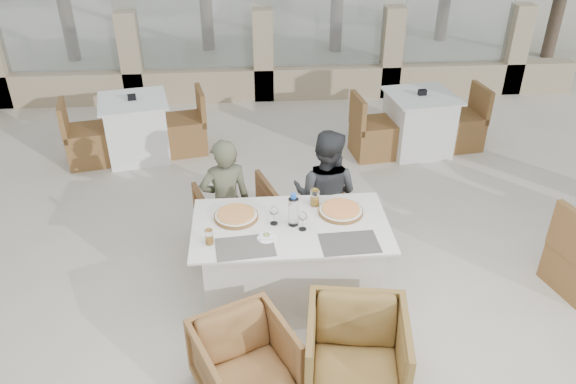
{
  "coord_description": "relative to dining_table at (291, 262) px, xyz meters",
  "views": [
    {
      "loc": [
        -0.25,
        -3.68,
        3.35
      ],
      "look_at": [
        0.05,
        0.37,
        0.9
      ],
      "focal_mm": 35.0,
      "sensor_mm": 36.0,
      "label": 1
    }
  ],
  "objects": [
    {
      "name": "armchair_near_left",
      "position": [
        -0.4,
        -0.98,
        -0.09
      ],
      "size": [
        0.84,
        0.85,
        0.59
      ],
      "primitive_type": "imported",
      "rotation": [
        0.0,
        0.0,
        0.42
      ],
      "color": "olive",
      "rests_on": "ground"
    },
    {
      "name": "ground",
      "position": [
        -0.05,
        -0.07,
        -0.39
      ],
      "size": [
        80.0,
        80.0,
        0.0
      ],
      "primitive_type": "plane",
      "color": "beige",
      "rests_on": "ground"
    },
    {
      "name": "pizza_right",
      "position": [
        0.43,
        0.15,
        0.41
      ],
      "size": [
        0.48,
        0.48,
        0.05
      ],
      "primitive_type": "cylinder",
      "rotation": [
        0.0,
        0.0,
        -0.36
      ],
      "color": "#F75921",
      "rests_on": "dining_table"
    },
    {
      "name": "water_bottle",
      "position": [
        0.02,
        0.0,
        0.53
      ],
      "size": [
        0.1,
        0.1,
        0.29
      ],
      "primitive_type": "cylinder",
      "rotation": [
        0.0,
        0.0,
        -0.14
      ],
      "color": "silver",
      "rests_on": "dining_table"
    },
    {
      "name": "bg_table_a",
      "position": [
        -1.73,
        2.84,
        0.0
      ],
      "size": [
        1.77,
        1.14,
        0.77
      ],
      "primitive_type": null,
      "rotation": [
        0.0,
        0.0,
        0.2
      ],
      "color": "white",
      "rests_on": "ground"
    },
    {
      "name": "wine_glass_centre",
      "position": [
        -0.13,
        0.03,
        0.48
      ],
      "size": [
        0.09,
        0.09,
        0.18
      ],
      "primitive_type": null,
      "rotation": [
        0.0,
        0.0,
        -0.13
      ],
      "color": "silver",
      "rests_on": "dining_table"
    },
    {
      "name": "armchair_far_left",
      "position": [
        -0.45,
        0.78,
        -0.06
      ],
      "size": [
        0.89,
        0.9,
        0.66
      ],
      "primitive_type": "imported",
      "rotation": [
        0.0,
        0.0,
        3.46
      ],
      "color": "brown",
      "rests_on": "ground"
    },
    {
      "name": "wine_glass_near",
      "position": [
        0.09,
        -0.07,
        0.48
      ],
      "size": [
        0.09,
        0.09,
        0.18
      ],
      "primitive_type": null,
      "rotation": [
        0.0,
        0.0,
        -0.21
      ],
      "color": "white",
      "rests_on": "dining_table"
    },
    {
      "name": "placemat_near_right",
      "position": [
        0.43,
        -0.29,
        0.39
      ],
      "size": [
        0.46,
        0.32,
        0.0
      ],
      "primitive_type": "cube",
      "rotation": [
        0.0,
        0.0,
        0.05
      ],
      "color": "#4F4A43",
      "rests_on": "dining_table"
    },
    {
      "name": "diner_right",
      "position": [
        0.37,
        0.63,
        0.27
      ],
      "size": [
        0.78,
        0.71,
        1.3
      ],
      "primitive_type": "imported",
      "rotation": [
        0.0,
        0.0,
        2.73
      ],
      "color": "#323436",
      "rests_on": "ground"
    },
    {
      "name": "olive_dish",
      "position": [
        -0.2,
        -0.18,
        0.41
      ],
      "size": [
        0.12,
        0.12,
        0.04
      ],
      "primitive_type": null,
      "rotation": [
        0.0,
        0.0,
        -0.07
      ],
      "color": "white",
      "rests_on": "dining_table"
    },
    {
      "name": "diner_left",
      "position": [
        -0.54,
        0.6,
        0.25
      ],
      "size": [
        0.52,
        0.4,
        1.26
      ],
      "primitive_type": "imported",
      "rotation": [
        0.0,
        0.0,
        3.36
      ],
      "color": "#52553E",
      "rests_on": "ground"
    },
    {
      "name": "beer_glass_right",
      "position": [
        0.23,
        0.28,
        0.46
      ],
      "size": [
        0.09,
        0.09,
        0.15
      ],
      "primitive_type": "cylinder",
      "rotation": [
        0.0,
        0.0,
        0.14
      ],
      "color": "gold",
      "rests_on": "dining_table"
    },
    {
      "name": "placemat_near_left",
      "position": [
        -0.37,
        -0.28,
        0.39
      ],
      "size": [
        0.48,
        0.34,
        0.0
      ],
      "primitive_type": "cube",
      "rotation": [
        0.0,
        0.0,
        0.1
      ],
      "color": "#605B52",
      "rests_on": "dining_table"
    },
    {
      "name": "armchair_near_right",
      "position": [
        0.39,
        -0.99,
        -0.06
      ],
      "size": [
        0.8,
        0.82,
        0.65
      ],
      "primitive_type": "imported",
      "rotation": [
        0.0,
        0.0,
        -0.15
      ],
      "color": "olive",
      "rests_on": "ground"
    },
    {
      "name": "perimeter_wall_far",
      "position": [
        -0.05,
        4.73,
        0.42
      ],
      "size": [
        10.0,
        0.34,
        1.6
      ],
      "primitive_type": null,
      "color": "tan",
      "rests_on": "ground"
    },
    {
      "name": "bg_table_b",
      "position": [
        1.86,
        2.73,
        0.0
      ],
      "size": [
        1.74,
        1.03,
        0.77
      ],
      "primitive_type": null,
      "rotation": [
        0.0,
        0.0,
        0.14
      ],
      "color": "silver",
      "rests_on": "ground"
    },
    {
      "name": "armchair_far_right",
      "position": [
        0.3,
        0.58,
        -0.08
      ],
      "size": [
        0.85,
        0.86,
        0.61
      ],
      "primitive_type": "imported",
      "rotation": [
        0.0,
        0.0,
        3.5
      ],
      "color": "brown",
      "rests_on": "ground"
    },
    {
      "name": "beer_glass_left",
      "position": [
        -0.65,
        -0.21,
        0.45
      ],
      "size": [
        0.08,
        0.08,
        0.13
      ],
      "primitive_type": "cylinder",
      "rotation": [
        0.0,
        0.0,
        -0.43
      ],
      "color": "orange",
      "rests_on": "dining_table"
    },
    {
      "name": "dining_table",
      "position": [
        0.0,
        0.0,
        0.0
      ],
      "size": [
        1.6,
        0.9,
        0.77
      ],
      "primitive_type": null,
      "color": "silver",
      "rests_on": "ground"
    },
    {
      "name": "pizza_left",
      "position": [
        -0.44,
        0.13,
        0.41
      ],
      "size": [
        0.42,
        0.42,
        0.05
      ],
      "primitive_type": "cylinder",
      "rotation": [
        0.0,
        0.0,
        -0.18
      ],
      "color": "#C6521B",
      "rests_on": "dining_table"
    }
  ]
}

